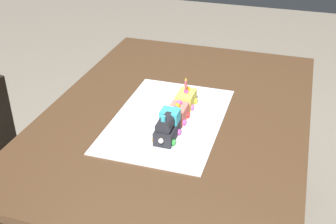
# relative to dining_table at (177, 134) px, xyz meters

# --- Properties ---
(dining_table) EXTENTS (1.40, 1.00, 0.74)m
(dining_table) POSITION_rel_dining_table_xyz_m (0.00, 0.00, 0.00)
(dining_table) COLOR #4C331E
(dining_table) RESTS_ON ground
(cake_board) EXTENTS (0.60, 0.40, 0.00)m
(cake_board) POSITION_rel_dining_table_xyz_m (-0.07, 0.02, 0.11)
(cake_board) COLOR silver
(cake_board) RESTS_ON dining_table
(cake_locomotive) EXTENTS (0.14, 0.08, 0.12)m
(cake_locomotive) POSITION_rel_dining_table_xyz_m (-0.20, -0.02, 0.16)
(cake_locomotive) COLOR #232328
(cake_locomotive) RESTS_ON cake_board
(cake_car_tanker_coral) EXTENTS (0.10, 0.08, 0.07)m
(cake_car_tanker_coral) POSITION_rel_dining_table_xyz_m (-0.07, -0.02, 0.14)
(cake_car_tanker_coral) COLOR #F27260
(cake_car_tanker_coral) RESTS_ON cake_board
(cake_car_caboose_lemon) EXTENTS (0.10, 0.08, 0.07)m
(cake_car_caboose_lemon) POSITION_rel_dining_table_xyz_m (0.05, -0.02, 0.14)
(cake_car_caboose_lemon) COLOR #F4E04C
(cake_car_caboose_lemon) RESTS_ON cake_board
(birthday_candle) EXTENTS (0.01, 0.01, 0.05)m
(birthday_candle) POSITION_rel_dining_table_xyz_m (0.04, -0.02, 0.21)
(birthday_candle) COLOR #F24C59
(birthday_candle) RESTS_ON cake_car_caboose_lemon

